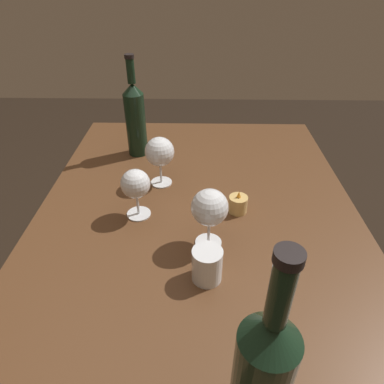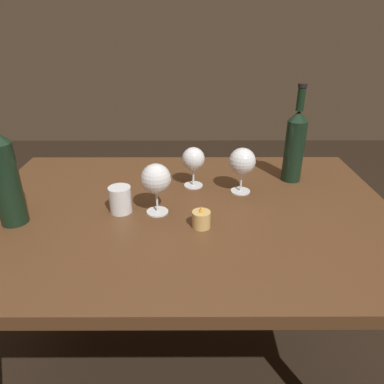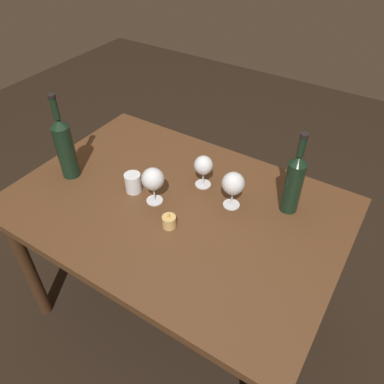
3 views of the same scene
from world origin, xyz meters
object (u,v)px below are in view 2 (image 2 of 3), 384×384
object	(u,v)px
wine_glass_centre	(242,162)
wine_bottle_second	(4,176)
wine_glass_left	(156,180)
water_tumbler	(120,201)
votive_candle	(201,220)
wine_glass_right	(193,159)
wine_bottle	(295,144)

from	to	relation	value
wine_glass_centre	wine_bottle_second	world-z (taller)	wine_bottle_second
wine_glass_left	wine_glass_centre	xyz separation A→B (m)	(-0.27, -0.14, -0.00)
water_tumbler	votive_candle	bearing A→B (deg)	159.60
wine_glass_right	votive_candle	bearing A→B (deg)	94.27
water_tumbler	wine_glass_centre	bearing A→B (deg)	-160.23
wine_bottle_second	wine_bottle	bearing A→B (deg)	-161.07
wine_bottle_second	water_tumbler	bearing A→B (deg)	-168.27
wine_glass_centre	wine_bottle	xyz separation A→B (m)	(-0.20, -0.10, 0.03)
wine_glass_centre	water_tumbler	distance (m)	0.41
wine_glass_centre	wine_bottle	distance (m)	0.22
wine_glass_left	wine_glass_centre	world-z (taller)	wine_glass_left
wine_glass_left	votive_candle	size ratio (longest dim) A/B	2.34
wine_glass_right	votive_candle	world-z (taller)	wine_glass_right
wine_bottle	votive_candle	xyz separation A→B (m)	(0.33, 0.33, -0.11)
wine_glass_right	votive_candle	size ratio (longest dim) A/B	2.11
wine_glass_left	votive_candle	distance (m)	0.18
wine_glass_left	wine_bottle	distance (m)	0.53
wine_glass_centre	water_tumbler	world-z (taller)	wine_glass_centre
wine_bottle	wine_bottle_second	world-z (taller)	wine_bottle_second
wine_glass_right	water_tumbler	xyz separation A→B (m)	(0.22, 0.18, -0.06)
wine_glass_centre	water_tumbler	size ratio (longest dim) A/B	1.91
wine_glass_centre	wine_bottle_second	bearing A→B (deg)	16.34
wine_bottle	water_tumbler	distance (m)	0.63
wine_glass_right	wine_bottle	distance (m)	0.36
wine_bottle	votive_candle	world-z (taller)	wine_bottle
wine_glass_left	votive_candle	xyz separation A→B (m)	(-0.13, 0.08, -0.09)
wine_bottle_second	wine_glass_right	bearing A→B (deg)	-154.53
wine_glass_right	wine_glass_centre	bearing A→B (deg)	163.38
wine_glass_left	wine_glass_right	size ratio (longest dim) A/B	1.11
wine_glass_right	wine_bottle_second	world-z (taller)	wine_bottle_second
wine_glass_right	wine_bottle	xyz separation A→B (m)	(-0.36, -0.05, 0.04)
votive_candle	wine_glass_right	bearing A→B (deg)	-85.73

